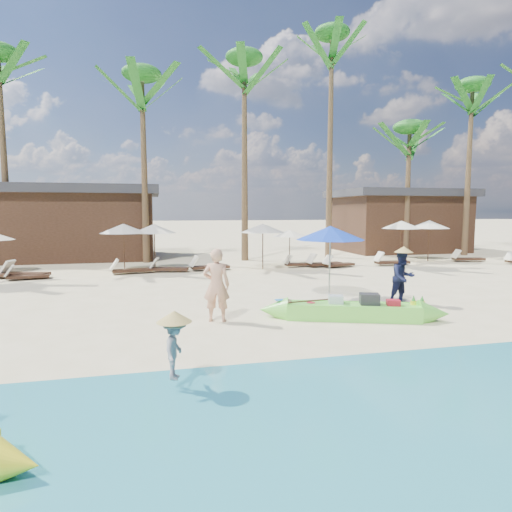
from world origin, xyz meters
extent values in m
plane|color=beige|center=(0.00, 0.00, 0.00)|extent=(240.00, 240.00, 0.00)
cube|color=tan|center=(0.00, -5.00, 0.00)|extent=(240.00, 4.50, 0.01)
cube|color=#6CE545|center=(2.13, 0.11, 0.20)|extent=(3.46, 1.79, 0.41)
cube|color=white|center=(2.13, 0.11, 0.23)|extent=(2.94, 1.45, 0.18)
cube|color=#262628|center=(2.54, -0.04, 0.51)|extent=(0.58, 0.52, 0.38)
cube|color=silver|center=(1.74, 0.30, 0.47)|extent=(0.46, 0.43, 0.30)
cube|color=#A91625|center=(3.08, -0.28, 0.44)|extent=(0.39, 0.36, 0.24)
cylinder|color=#A91625|center=(1.13, 0.51, 0.37)|extent=(0.24, 0.24, 0.10)
cylinder|color=#262628|center=(0.84, 0.50, 0.36)|extent=(0.22, 0.22, 0.09)
sphere|color=tan|center=(0.55, 0.66, 0.41)|extent=(0.19, 0.19, 0.19)
cylinder|color=yellow|center=(3.63, -0.33, 0.41)|extent=(0.15, 0.15, 0.19)
cylinder|color=yellow|center=(3.84, -0.40, 0.41)|extent=(0.15, 0.15, 0.19)
imported|color=tan|center=(-1.35, 0.74, 0.94)|extent=(0.78, 0.61, 1.89)
imported|color=#131734|center=(4.41, 1.44, 0.83)|extent=(0.85, 0.69, 1.65)
imported|color=gray|center=(-2.58, -3.33, 0.67)|extent=(0.51, 0.70, 0.98)
cylinder|color=#99999E|center=(2.58, 2.72, 1.15)|extent=(0.05, 0.05, 2.29)
cone|color=#143BC1|center=(2.58, 2.72, 2.13)|extent=(2.19, 2.19, 0.45)
cube|color=#3D2519|center=(-8.23, 9.75, 0.16)|extent=(1.94, 1.11, 0.13)
cube|color=#EBE2C7|center=(-9.00, 9.99, 0.49)|extent=(0.57, 0.69, 0.54)
cylinder|color=#3D2519|center=(-4.28, 10.59, 1.09)|extent=(0.05, 0.05, 2.19)
cone|color=#EBE2C7|center=(-4.28, 10.59, 2.03)|extent=(2.19, 2.19, 0.44)
cube|color=#3D2519|center=(-8.00, 9.20, 0.14)|extent=(1.62, 0.74, 0.11)
cube|color=#EBE2C7|center=(-8.69, 9.10, 0.41)|extent=(0.42, 0.55, 0.46)
cube|color=#3D2519|center=(-3.92, 9.99, 0.15)|extent=(1.79, 0.81, 0.12)
cube|color=#EBE2C7|center=(-4.67, 9.88, 0.46)|extent=(0.47, 0.61, 0.50)
cylinder|color=#3D2519|center=(-2.90, 10.97, 1.08)|extent=(0.05, 0.05, 2.15)
cone|color=#EBE2C7|center=(-2.90, 10.97, 2.00)|extent=(2.15, 2.15, 0.43)
cube|color=#3D2519|center=(-2.21, 10.13, 0.15)|extent=(1.73, 0.88, 0.12)
cube|color=#EBE2C7|center=(-2.93, 10.28, 0.44)|extent=(0.48, 0.60, 0.48)
cylinder|color=#3D2519|center=(2.22, 10.10, 1.08)|extent=(0.05, 0.05, 2.17)
cone|color=#EBE2C7|center=(2.22, 10.10, 2.01)|extent=(2.17, 2.17, 0.43)
cube|color=#3D2519|center=(-0.32, 10.29, 0.16)|extent=(1.87, 0.85, 0.13)
cube|color=#EBE2C7|center=(-1.10, 10.17, 0.48)|extent=(0.49, 0.64, 0.53)
cube|color=#3D2519|center=(4.31, 10.49, 0.14)|extent=(1.58, 0.59, 0.11)
cube|color=#EBE2C7|center=(3.62, 10.45, 0.41)|extent=(0.38, 0.52, 0.46)
cylinder|color=#3D2519|center=(4.02, 11.42, 0.90)|extent=(0.05, 0.05, 1.81)
cone|color=#EBE2C7|center=(4.02, 11.42, 1.68)|extent=(1.81, 1.81, 0.36)
cube|color=#3D2519|center=(6.15, 9.88, 0.14)|extent=(1.66, 0.84, 0.11)
cube|color=#EBE2C7|center=(5.47, 9.73, 0.42)|extent=(0.46, 0.58, 0.46)
cube|color=#3D2519|center=(5.53, 10.24, 0.16)|extent=(1.83, 0.80, 0.12)
cube|color=#EBE2C7|center=(4.75, 10.14, 0.47)|extent=(0.47, 0.62, 0.52)
cylinder|color=#3D2519|center=(10.70, 11.66, 1.11)|extent=(0.06, 0.06, 2.22)
cone|color=#EBE2C7|center=(10.70, 11.66, 2.07)|extent=(2.22, 2.22, 0.44)
cube|color=#3D2519|center=(9.23, 10.05, 0.16)|extent=(1.79, 0.63, 0.12)
cube|color=#EBE2C7|center=(8.45, 10.08, 0.47)|extent=(0.42, 0.59, 0.52)
cylinder|color=#3D2519|center=(12.22, 11.28, 1.12)|extent=(0.06, 0.06, 2.24)
cone|color=#EBE2C7|center=(12.22, 11.28, 2.08)|extent=(2.24, 2.24, 0.45)
cube|color=#3D2519|center=(14.27, 10.50, 0.15)|extent=(1.75, 0.85, 0.12)
cube|color=#EBE2C7|center=(13.54, 10.64, 0.44)|extent=(0.47, 0.60, 0.49)
cube|color=#EBE2C7|center=(15.65, 9.06, 0.42)|extent=(0.37, 0.52, 0.46)
cone|color=brown|center=(-10.45, 15.08, 5.45)|extent=(0.40, 0.40, 10.89)
cone|color=brown|center=(-3.36, 14.27, 5.04)|extent=(0.40, 0.40, 10.08)
ellipsoid|color=#18621B|center=(-3.36, 14.27, 10.08)|extent=(2.08, 2.08, 0.88)
cone|color=brown|center=(2.15, 14.01, 5.63)|extent=(0.40, 0.40, 11.26)
ellipsoid|color=#18621B|center=(2.15, 14.01, 11.26)|extent=(2.08, 2.08, 0.88)
cone|color=brown|center=(7.45, 14.38, 6.58)|extent=(0.40, 0.40, 13.16)
ellipsoid|color=#18621B|center=(7.45, 14.38, 13.16)|extent=(2.08, 2.08, 0.88)
cone|color=brown|center=(12.84, 14.52, 4.04)|extent=(0.40, 0.40, 8.07)
ellipsoid|color=#18621B|center=(12.84, 14.52, 8.07)|extent=(2.08, 2.08, 0.88)
cone|color=brown|center=(16.57, 13.68, 5.32)|extent=(0.40, 0.40, 10.64)
ellipsoid|color=#18621B|center=(16.57, 13.68, 10.64)|extent=(2.08, 2.08, 0.88)
cube|color=#3D2519|center=(-8.00, 17.50, 1.90)|extent=(10.00, 6.00, 3.80)
cube|color=#2D2D33|center=(-8.00, 17.50, 4.05)|extent=(10.80, 6.60, 0.50)
cube|color=#3D2519|center=(14.00, 17.50, 1.90)|extent=(8.00, 6.00, 3.80)
cube|color=#2D2D33|center=(14.00, 17.50, 4.05)|extent=(8.80, 6.60, 0.50)
camera|label=1|loc=(-2.83, -9.99, 2.82)|focal=30.00mm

